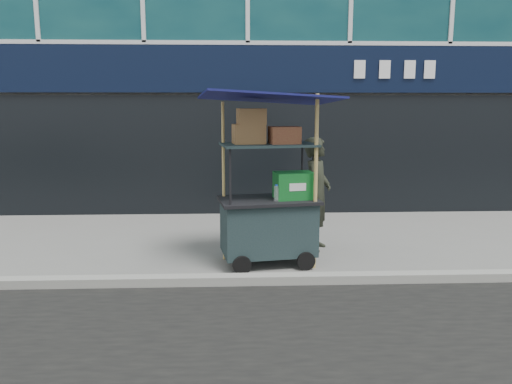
{
  "coord_description": "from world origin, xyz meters",
  "views": [
    {
      "loc": [
        -0.25,
        -6.17,
        2.25
      ],
      "look_at": [
        0.05,
        1.2,
        0.93
      ],
      "focal_mm": 35.0,
      "sensor_mm": 36.0,
      "label": 1
    }
  ],
  "objects": [
    {
      "name": "vendor_man",
      "position": [
        0.99,
        1.31,
        0.87
      ],
      "size": [
        0.63,
        0.75,
        1.74
      ],
      "primitive_type": "imported",
      "rotation": [
        0.0,
        0.0,
        1.18
      ],
      "color": "black",
      "rests_on": "ground"
    },
    {
      "name": "vendor_cart",
      "position": [
        0.22,
        0.62,
        0.85
      ],
      "size": [
        1.97,
        1.53,
        2.42
      ],
      "rotation": [
        0.0,
        0.0,
        0.16
      ],
      "color": "black",
      "rests_on": "ground"
    },
    {
      "name": "curb",
      "position": [
        0.0,
        -0.2,
        0.06
      ],
      "size": [
        80.0,
        0.18,
        0.12
      ],
      "primitive_type": "cube",
      "color": "gray",
      "rests_on": "ground"
    },
    {
      "name": "ground",
      "position": [
        0.0,
        0.0,
        0.0
      ],
      "size": [
        80.0,
        80.0,
        0.0
      ],
      "primitive_type": "plane",
      "color": "slate",
      "rests_on": "ground"
    }
  ]
}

